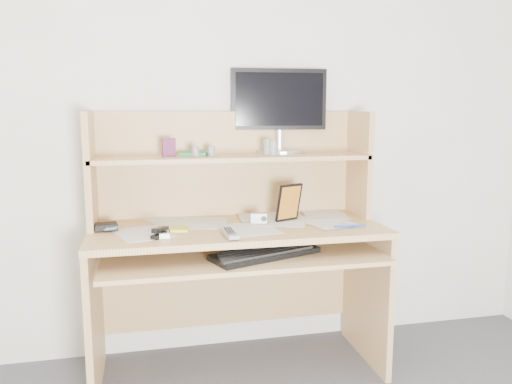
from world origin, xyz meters
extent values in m
cube|color=white|center=(0.00, 1.80, 1.25)|extent=(3.60, 0.04, 2.50)
cube|color=tan|center=(0.00, 1.48, 0.73)|extent=(1.40, 0.60, 0.03)
cube|color=tan|center=(-0.68, 1.48, 0.36)|extent=(0.03, 0.56, 0.72)
cube|color=tan|center=(0.68, 1.48, 0.36)|extent=(0.03, 0.56, 0.72)
cube|color=tan|center=(0.00, 1.77, 0.34)|extent=(1.34, 0.02, 0.41)
cube|color=tan|center=(0.00, 1.36, 0.64)|extent=(1.28, 0.55, 0.02)
cube|color=tan|center=(0.00, 1.77, 1.02)|extent=(1.40, 0.02, 0.55)
cube|color=tan|center=(-0.68, 1.63, 1.02)|extent=(0.03, 0.30, 0.55)
cube|color=tan|center=(0.68, 1.63, 1.02)|extent=(0.03, 0.30, 0.55)
cube|color=tan|center=(0.00, 1.63, 1.07)|extent=(1.38, 0.30, 0.02)
cube|color=silver|center=(0.00, 1.48, 0.75)|extent=(1.32, 0.54, 0.01)
cube|color=black|center=(0.09, 1.28, 0.66)|extent=(0.53, 0.34, 0.02)
cube|color=black|center=(0.09, 1.28, 0.68)|extent=(0.50, 0.32, 0.01)
cube|color=#979792|center=(-0.07, 1.29, 0.76)|extent=(0.06, 0.18, 0.02)
cube|color=silver|center=(-0.36, 1.34, 0.77)|extent=(0.05, 0.09, 0.02)
cube|color=black|center=(-0.37, 1.35, 0.77)|extent=(0.09, 0.12, 0.04)
cube|color=black|center=(-0.62, 1.53, 0.77)|extent=(0.12, 0.10, 0.03)
cube|color=yellow|center=(-0.29, 1.45, 0.76)|extent=(0.10, 0.10, 0.01)
cube|color=silver|center=(0.11, 1.50, 0.78)|extent=(0.08, 0.05, 0.05)
cube|color=black|center=(0.27, 1.51, 0.85)|extent=(0.13, 0.07, 0.19)
cylinder|color=#173EB0|center=(0.51, 1.32, 0.76)|extent=(0.16, 0.01, 0.01)
cube|color=maroon|center=(-0.31, 1.62, 1.13)|extent=(0.07, 0.04, 0.09)
cube|color=#388D63|center=(-0.18, 1.68, 1.09)|extent=(0.17, 0.21, 0.02)
cylinder|color=black|center=(-0.19, 1.60, 1.11)|extent=(0.04, 0.04, 0.05)
cylinder|color=white|center=(0.20, 1.59, 1.12)|extent=(0.05, 0.05, 0.07)
cylinder|color=black|center=(-0.11, 1.62, 1.10)|extent=(0.05, 0.05, 0.05)
cylinder|color=silver|center=(0.18, 1.61, 1.12)|extent=(0.06, 0.06, 0.08)
cylinder|color=silver|center=(0.28, 1.73, 1.09)|extent=(0.26, 0.26, 0.02)
cylinder|color=silver|center=(0.28, 1.74, 1.15)|extent=(0.04, 0.04, 0.11)
cube|color=black|center=(0.28, 1.76, 1.36)|extent=(0.51, 0.06, 0.32)
cube|color=black|center=(0.28, 1.74, 1.36)|extent=(0.47, 0.03, 0.28)
camera|label=1|loc=(-0.43, -0.84, 1.30)|focal=35.00mm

